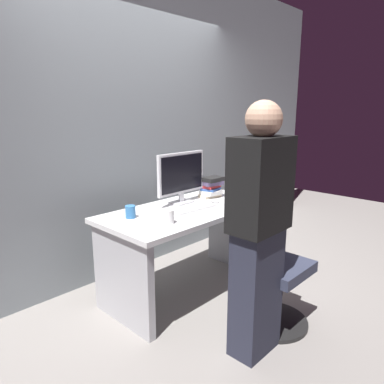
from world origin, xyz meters
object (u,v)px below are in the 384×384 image
at_px(monitor, 181,175).
at_px(keyboard, 193,209).
at_px(desk, 188,234).
at_px(office_chair, 269,268).
at_px(cup_near_keyboard, 169,217).
at_px(mouse, 215,201).
at_px(cup_by_monitor, 130,212).
at_px(person_at_desk, 259,231).
at_px(book_stack, 211,187).
at_px(cell_phone, 240,201).

bearing_deg(monitor, keyboard, -110.51).
bearing_deg(desk, monitor, 62.78).
xyz_separation_m(office_chair, cup_near_keyboard, (-0.47, 0.58, 0.38)).
bearing_deg(mouse, cup_near_keyboard, -168.70).
relative_size(office_chair, cup_by_monitor, 9.59).
distance_m(mouse, cup_by_monitor, 0.83).
bearing_deg(cup_near_keyboard, cup_by_monitor, 109.54).
bearing_deg(person_at_desk, mouse, 55.48).
bearing_deg(book_stack, keyboard, -158.25).
height_order(cup_by_monitor, cell_phone, cup_by_monitor).
xyz_separation_m(monitor, cup_near_keyboard, (-0.47, -0.34, -0.20)).
bearing_deg(book_stack, mouse, -129.49).
xyz_separation_m(keyboard, cup_by_monitor, (-0.50, 0.19, 0.04)).
bearing_deg(cup_by_monitor, keyboard, -21.25).
bearing_deg(cup_near_keyboard, book_stack, 19.78).
bearing_deg(office_chair, mouse, 72.67).
distance_m(keyboard, cup_near_keyboard, 0.41).
height_order(monitor, cup_by_monitor, monitor).
xyz_separation_m(cup_by_monitor, cell_phone, (1.00, -0.32, -0.05)).
height_order(office_chair, monitor, monitor).
height_order(desk, cell_phone, cell_phone).
relative_size(keyboard, cup_near_keyboard, 4.10).
bearing_deg(monitor, office_chair, -90.20).
bearing_deg(cup_by_monitor, desk, -14.37).
height_order(mouse, cup_by_monitor, cup_by_monitor).
xyz_separation_m(desk, monitor, (0.08, 0.16, 0.49)).
bearing_deg(cup_near_keyboard, desk, 25.74).
xyz_separation_m(office_chair, keyboard, (-0.08, 0.70, 0.34)).
distance_m(desk, book_stack, 0.56).
bearing_deg(keyboard, cup_near_keyboard, -159.35).
bearing_deg(cup_near_keyboard, person_at_desk, -80.72).
bearing_deg(office_chair, cup_near_keyboard, 128.97).
relative_size(monitor, keyboard, 1.26).
height_order(person_at_desk, cup_by_monitor, person_at_desk).
height_order(keyboard, book_stack, book_stack).
bearing_deg(keyboard, book_stack, 24.86).
bearing_deg(office_chair, cell_phone, 54.19).
height_order(person_at_desk, keyboard, person_at_desk).
bearing_deg(keyboard, cell_phone, -10.54).
relative_size(office_chair, monitor, 1.74).
bearing_deg(keyboard, mouse, 6.06).
relative_size(cup_near_keyboard, book_stack, 0.46).
xyz_separation_m(monitor, cell_phone, (0.42, -0.34, -0.25)).
bearing_deg(book_stack, monitor, 172.00).
xyz_separation_m(person_at_desk, book_stack, (0.71, 1.00, 0.02)).
bearing_deg(person_at_desk, book_stack, 54.65).
height_order(office_chair, book_stack, book_stack).
relative_size(desk, cup_near_keyboard, 14.46).
distance_m(office_chair, monitor, 1.10).
xyz_separation_m(mouse, cup_near_keyboard, (-0.69, -0.14, 0.04)).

